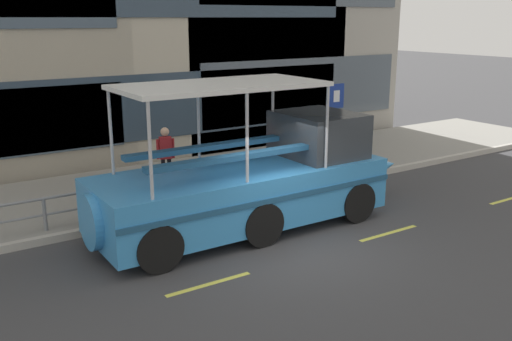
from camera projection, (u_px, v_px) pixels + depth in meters
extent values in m
plane|color=#3D3D3F|center=(290.00, 246.00, 12.58)|extent=(120.00, 120.00, 0.00)
cube|color=gray|center=(179.00, 183.00, 17.08)|extent=(32.00, 4.80, 0.18)
cube|color=#B2ADA3|center=(220.00, 205.00, 15.07)|extent=(32.00, 0.18, 0.18)
cube|color=#DBD64C|center=(209.00, 284.00, 10.77)|extent=(1.80, 0.12, 0.01)
cube|color=#DBD64C|center=(389.00, 233.00, 13.31)|extent=(1.80, 0.12, 0.01)
cube|color=#DBD64C|center=(510.00, 199.00, 15.86)|extent=(1.80, 0.12, 0.01)
cube|color=#2D3D4C|center=(184.00, 104.00, 19.66)|extent=(13.53, 0.06, 2.20)
cube|color=#4C5660|center=(306.00, 89.00, 22.46)|extent=(9.37, 0.06, 2.39)
cylinder|color=gray|center=(208.00, 172.00, 15.03)|extent=(11.84, 0.07, 0.07)
cylinder|color=gray|center=(208.00, 186.00, 15.13)|extent=(11.84, 0.06, 0.06)
cylinder|color=gray|center=(45.00, 215.00, 12.89)|extent=(0.09, 0.09, 0.77)
cylinder|color=gray|center=(116.00, 202.00, 13.79)|extent=(0.09, 0.09, 0.77)
cylinder|color=gray|center=(179.00, 191.00, 14.68)|extent=(0.09, 0.09, 0.77)
cylinder|color=gray|center=(235.00, 181.00, 15.58)|extent=(0.09, 0.09, 0.77)
cylinder|color=gray|center=(285.00, 172.00, 16.48)|extent=(0.09, 0.09, 0.77)
cylinder|color=gray|center=(329.00, 164.00, 17.37)|extent=(0.09, 0.09, 0.77)
cylinder|color=gray|center=(370.00, 157.00, 18.27)|extent=(0.09, 0.09, 0.77)
cylinder|color=#4C4F54|center=(334.00, 128.00, 17.92)|extent=(0.08, 0.08, 2.71)
cube|color=navy|center=(336.00, 96.00, 17.62)|extent=(0.60, 0.04, 0.76)
cube|color=white|center=(337.00, 96.00, 17.60)|extent=(0.24, 0.01, 0.36)
cube|color=#388CD1|center=(242.00, 193.00, 13.38)|extent=(7.03, 2.47, 1.24)
cone|color=#388CD1|center=(374.00, 167.00, 15.66)|extent=(1.58, 1.18, 1.18)
cylinder|color=#388CD1|center=(95.00, 221.00, 11.52)|extent=(0.35, 1.18, 1.18)
cube|color=navy|center=(272.00, 201.00, 12.33)|extent=(7.03, 0.04, 0.12)
sphere|color=white|center=(384.00, 164.00, 15.86)|extent=(0.22, 0.22, 0.22)
cube|color=#33383D|center=(318.00, 134.00, 14.29)|extent=(1.76, 2.07, 1.09)
cube|color=silver|center=(220.00, 85.00, 12.43)|extent=(4.57, 2.27, 0.10)
cylinder|color=#B2B2B7|center=(273.00, 115.00, 14.72)|extent=(0.07, 0.07, 1.90)
cylinder|color=#B2B2B7|center=(327.00, 128.00, 12.96)|extent=(0.07, 0.07, 1.90)
cylinder|color=#B2B2B7|center=(199.00, 123.00, 13.57)|extent=(0.07, 0.07, 1.90)
cylinder|color=#B2B2B7|center=(247.00, 138.00, 11.82)|extent=(0.07, 0.07, 1.90)
cylinder|color=#B2B2B7|center=(111.00, 133.00, 12.42)|extent=(0.07, 0.07, 1.90)
cylinder|color=#B2B2B7|center=(150.00, 151.00, 10.67)|extent=(0.07, 0.07, 1.90)
cube|color=navy|center=(209.00, 147.00, 13.30)|extent=(4.21, 0.28, 0.12)
cube|color=navy|center=(235.00, 157.00, 12.35)|extent=(4.21, 0.28, 0.12)
cylinder|color=black|center=(300.00, 181.00, 15.80)|extent=(1.00, 0.28, 1.00)
cylinder|color=black|center=(357.00, 202.00, 13.97)|extent=(1.00, 0.28, 1.00)
cylinder|color=black|center=(212.00, 198.00, 14.31)|extent=(1.00, 0.28, 1.00)
cylinder|color=black|center=(262.00, 224.00, 12.48)|extent=(1.00, 0.28, 1.00)
cylinder|color=black|center=(118.00, 216.00, 13.00)|extent=(1.00, 0.28, 1.00)
cylinder|color=black|center=(159.00, 248.00, 11.17)|extent=(1.00, 0.28, 1.00)
cylinder|color=#1E2338|center=(285.00, 157.00, 18.25)|extent=(0.10, 0.10, 0.75)
cylinder|color=#1E2338|center=(280.00, 157.00, 18.21)|extent=(0.10, 0.10, 0.75)
cube|color=#236B47|center=(283.00, 138.00, 18.06)|extent=(0.32, 0.23, 0.53)
cylinder|color=#236B47|center=(288.00, 138.00, 18.13)|extent=(0.07, 0.07, 0.48)
cylinder|color=#236B47|center=(277.00, 139.00, 18.01)|extent=(0.07, 0.07, 0.48)
sphere|color=#936B4C|center=(283.00, 125.00, 17.96)|extent=(0.21, 0.21, 0.21)
cylinder|color=black|center=(170.00, 173.00, 16.11)|extent=(0.11, 0.11, 0.88)
cylinder|color=black|center=(164.00, 174.00, 16.05)|extent=(0.11, 0.11, 0.88)
cube|color=maroon|center=(165.00, 148.00, 15.88)|extent=(0.37, 0.26, 0.62)
cylinder|color=maroon|center=(173.00, 148.00, 15.96)|extent=(0.08, 0.08, 0.56)
cylinder|color=maroon|center=(158.00, 149.00, 15.82)|extent=(0.08, 0.08, 0.56)
sphere|color=tan|center=(165.00, 132.00, 15.76)|extent=(0.24, 0.24, 0.24)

